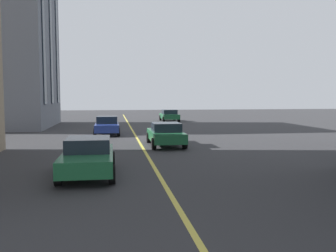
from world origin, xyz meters
TOP-DOWN VIEW (x-y plane):
  - lane_centre_line at (20.00, 0.00)m, footprint 80.00×0.16m
  - car_green_oncoming at (22.89, -1.41)m, footprint 4.40×1.95m
  - car_green_trailing at (43.60, -4.90)m, footprint 4.40×1.95m
  - car_green_far at (15.46, 2.57)m, footprint 4.40×1.95m
  - car_blue_near at (29.69, 2.10)m, footprint 3.90×1.89m

SIDE VIEW (x-z plane):
  - lane_centre_line at x=20.00m, z-range 0.00..0.01m
  - car_blue_near at x=29.69m, z-range 0.00..1.40m
  - car_green_oncoming at x=22.89m, z-range 0.02..1.39m
  - car_green_trailing at x=43.60m, z-range 0.02..1.39m
  - car_green_far at x=15.46m, z-range 0.02..1.39m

